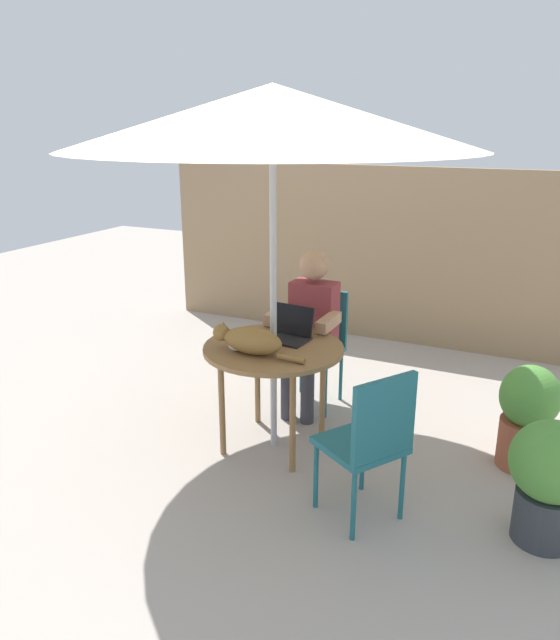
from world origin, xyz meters
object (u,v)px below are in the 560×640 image
chair_empty (371,437)px  potted_plant_near_fence (528,414)px  cat (249,340)px  laptop (289,329)px  person_seated (310,323)px  potted_plant_by_chair (550,476)px  chair_occupied (318,338)px  patio_table (274,356)px  patio_umbrella (273,117)px

chair_empty → potted_plant_near_fence: chair_empty is taller
chair_empty → cat: cat is taller
chair_empty → cat: bearing=158.5°
laptop → potted_plant_near_fence: (1.54, 0.26, -0.42)m
chair_empty → person_seated: size_ratio=0.72×
chair_empty → potted_plant_by_chair: (0.89, 0.24, -0.14)m
cat → potted_plant_by_chair: bearing=-3.8°
person_seated → potted_plant_by_chair: size_ratio=1.80×
chair_occupied → person_seated: person_seated is taller
laptop → patio_table: bearing=-98.4°
laptop → potted_plant_by_chair: (1.69, -0.48, -0.40)m
chair_occupied → potted_plant_near_fence: 1.61m
chair_empty → potted_plant_near_fence: 1.23m
chair_empty → laptop: size_ratio=2.78×
chair_empty → potted_plant_by_chair: 0.93m
chair_empty → person_seated: (-0.83, 1.16, 0.17)m
patio_table → potted_plant_by_chair: bearing=-9.7°
patio_table → person_seated: person_seated is taller
chair_occupied → person_seated: (0.00, -0.16, 0.17)m
person_seated → cat: (-0.09, -0.80, 0.11)m
person_seated → laptop: (0.03, -0.44, 0.09)m
potted_plant_near_fence → patio_umbrella: bearing=-164.2°
person_seated → potted_plant_by_chair: bearing=-28.2°
laptop → cat: (-0.11, -0.36, 0.02)m
potted_plant_near_fence → laptop: bearing=-170.5°
laptop → cat: 0.38m
laptop → potted_plant_near_fence: bearing=9.5°
chair_occupied → laptop: (0.03, -0.60, 0.26)m
potted_plant_near_fence → person_seated: bearing=173.4°
patio_table → chair_occupied: size_ratio=1.03×
cat → potted_plant_near_fence: size_ratio=0.95×
patio_table → patio_umbrella: 1.49m
patio_umbrella → chair_empty: size_ratio=2.79×
chair_empty → person_seated: 1.44m
patio_table → chair_empty: size_ratio=1.03×
chair_occupied → chair_empty: size_ratio=1.00×
patio_table → potted_plant_by_chair: (1.72, -0.30, -0.27)m
potted_plant_by_chair → cat: bearing=176.2°
chair_occupied → potted_plant_by_chair: (1.72, -1.08, -0.14)m
patio_umbrella → laptop: patio_umbrella is taller
patio_umbrella → person_seated: bearing=90.0°
chair_occupied → person_seated: size_ratio=0.72×
patio_table → laptop: size_ratio=2.88×
laptop → potted_plant_near_fence: laptop is taller
patio_umbrella → potted_plant_by_chair: 2.48m
chair_occupied → chair_empty: (0.83, -1.32, 0.00)m
chair_empty → cat: 1.03m
chair_empty → cat: size_ratio=1.36×
potted_plant_by_chair → patio_umbrella: bearing=170.3°
cat → patio_umbrella: bearing=63.7°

